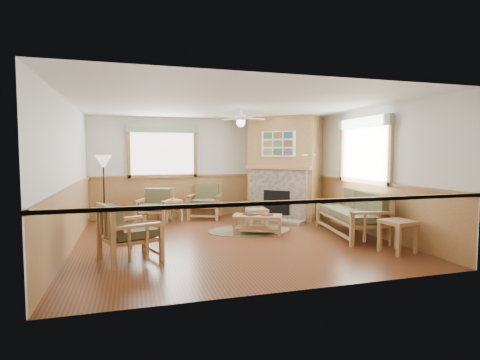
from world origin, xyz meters
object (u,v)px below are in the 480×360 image
object	(u,v)px
sofa	(351,213)
floor_lamp_right	(307,188)
footstool	(257,217)
armchair_back_right	(205,201)
end_table_chairs	(170,211)
end_table_sofa	(398,236)
coffee_table	(258,225)
armchair_left	(130,232)
armchair_back_left	(154,206)
floor_lamp_left	(104,191)

from	to	relation	value
sofa	floor_lamp_right	size ratio (longest dim) A/B	1.20
footstool	armchair_back_right	bearing A→B (deg)	125.68
footstool	sofa	bearing A→B (deg)	-43.68
end_table_chairs	end_table_sofa	xyz separation A→B (m)	(3.53, -4.18, 0.01)
coffee_table	end_table_chairs	world-z (taller)	end_table_chairs
end_table_chairs	footstool	world-z (taller)	end_table_chairs
coffee_table	footstool	bearing A→B (deg)	95.89
armchair_left	armchair_back_left	bearing A→B (deg)	-29.51
end_table_sofa	footstool	world-z (taller)	end_table_sofa
sofa	floor_lamp_right	bearing A→B (deg)	-163.50
armchair_left	floor_lamp_left	bearing A→B (deg)	-8.66
coffee_table	floor_lamp_right	size ratio (longest dim) A/B	0.60
armchair_back_right	footstool	xyz separation A→B (m)	(0.99, -1.38, -0.25)
armchair_left	end_table_chairs	world-z (taller)	armchair_left
end_table_chairs	end_table_sofa	world-z (taller)	end_table_sofa
end_table_sofa	armchair_back_right	bearing A→B (deg)	120.60
floor_lamp_left	end_table_chairs	bearing A→B (deg)	7.66
armchair_back_left	armchair_left	size ratio (longest dim) A/B	0.92
end_table_sofa	footstool	distance (m)	3.39
footstool	floor_lamp_right	distance (m)	1.56
sofa	armchair_back_right	xyz separation A→B (m)	(-2.58, 2.90, -0.02)
armchair_back_right	end_table_chairs	xyz separation A→B (m)	(-0.94, -0.19, -0.18)
armchair_back_right	footstool	size ratio (longest dim) A/B	1.91
sofa	armchair_left	bearing A→B (deg)	-71.52
end_table_sofa	floor_lamp_right	world-z (taller)	floor_lamp_right
armchair_back_right	floor_lamp_left	size ratio (longest dim) A/B	0.53
floor_lamp_right	floor_lamp_left	bearing A→B (deg)	170.80
end_table_sofa	floor_lamp_left	xyz separation A→B (m)	(-5.10, 3.97, 0.57)
coffee_table	floor_lamp_right	bearing A→B (deg)	55.81
armchair_back_left	floor_lamp_right	size ratio (longest dim) A/B	0.50
end_table_sofa	floor_lamp_left	distance (m)	6.49
armchair_left	floor_lamp_left	distance (m)	3.23
end_table_chairs	floor_lamp_right	xyz separation A→B (m)	(3.34, -1.01, 0.59)
end_table_chairs	armchair_back_left	bearing A→B (deg)	-155.28
sofa	floor_lamp_left	xyz separation A→B (m)	(-5.10, 2.50, 0.38)
end_table_chairs	sofa	bearing A→B (deg)	-37.56
footstool	floor_lamp_right	size ratio (longest dim) A/B	0.28
armchair_back_right	end_table_sofa	bearing A→B (deg)	-38.12
floor_lamp_left	armchair_left	bearing A→B (deg)	-79.41
armchair_left	sofa	bearing A→B (deg)	-101.01
armchair_left	end_table_chairs	bearing A→B (deg)	-35.52
sofa	armchair_back_left	world-z (taller)	sofa
end_table_chairs	footstool	size ratio (longest dim) A/B	1.16
floor_lamp_left	floor_lamp_right	distance (m)	4.98
armchair_back_right	coffee_table	world-z (taller)	armchair_back_right
footstool	floor_lamp_left	distance (m)	3.70
floor_lamp_left	floor_lamp_right	size ratio (longest dim) A/B	0.99
armchair_back_right	end_table_chairs	size ratio (longest dim) A/B	1.65
footstool	floor_lamp_left	size ratio (longest dim) A/B	0.28
end_table_chairs	footstool	xyz separation A→B (m)	(1.94, -1.19, -0.07)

